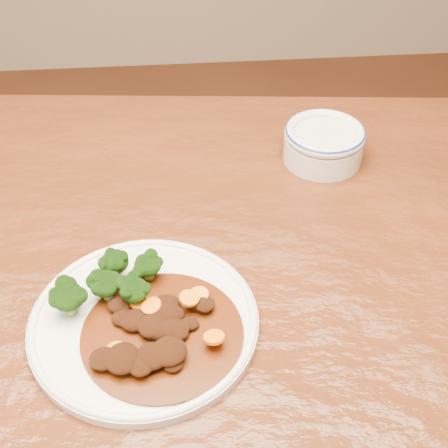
{
  "coord_description": "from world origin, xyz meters",
  "views": [
    {
      "loc": [
        0.02,
        -0.51,
        1.32
      ],
      "look_at": [
        0.07,
        0.09,
        0.77
      ],
      "focal_mm": 50.0,
      "sensor_mm": 36.0,
      "label": 1
    }
  ],
  "objects": [
    {
      "name": "dip_bowl",
      "position": [
        0.23,
        0.25,
        0.78
      ],
      "size": [
        0.12,
        0.12,
        0.05
      ],
      "rotation": [
        0.0,
        0.0,
        0.13
      ],
      "color": "beige",
      "rests_on": "dining_table"
    },
    {
      "name": "broccoli_florets",
      "position": [
        -0.07,
        -0.02,
        0.79
      ],
      "size": [
        0.12,
        0.09,
        0.04
      ],
      "color": "#7DA454",
      "rests_on": "dinner_plate"
    },
    {
      "name": "dinner_plate",
      "position": [
        -0.03,
        -0.06,
        0.76
      ],
      "size": [
        0.26,
        0.26,
        0.02
      ],
      "rotation": [
        0.0,
        0.0,
        -0.36
      ],
      "color": "white",
      "rests_on": "dining_table"
    },
    {
      "name": "dining_table",
      "position": [
        -0.0,
        0.0,
        0.67
      ],
      "size": [
        1.58,
        1.04,
        0.75
      ],
      "rotation": [
        0.0,
        0.0,
        -0.1
      ],
      "color": "#4F200D",
      "rests_on": "ground"
    },
    {
      "name": "mince_stew",
      "position": [
        -0.02,
        -0.08,
        0.77
      ],
      "size": [
        0.18,
        0.18,
        0.03
      ],
      "color": "#4C1C08",
      "rests_on": "dinner_plate"
    }
  ]
}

